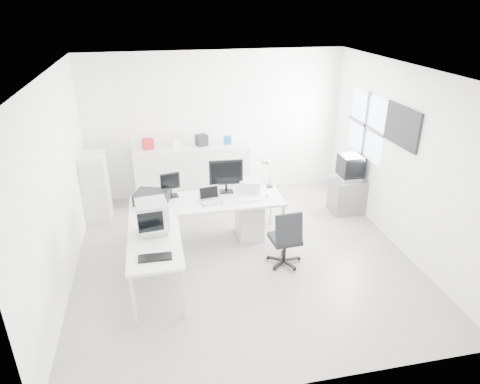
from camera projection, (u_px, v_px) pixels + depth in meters
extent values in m
cube|color=beige|center=(243.00, 255.00, 6.66)|extent=(5.00, 5.00, 0.01)
cube|color=white|center=(243.00, 71.00, 5.49)|extent=(5.00, 5.00, 0.01)
cube|color=white|center=(216.00, 125.00, 8.30)|extent=(5.00, 0.02, 2.80)
cube|color=white|center=(57.00, 187.00, 5.61)|extent=(0.02, 5.00, 2.80)
cube|color=white|center=(402.00, 160.00, 6.54)|extent=(0.02, 5.00, 2.80)
cube|color=white|center=(249.00, 220.00, 7.10)|extent=(0.40, 0.50, 0.60)
cube|color=black|center=(152.00, 197.00, 6.63)|extent=(0.60, 0.53, 0.18)
cube|color=white|center=(250.00, 200.00, 6.72)|extent=(0.41, 0.16, 0.02)
sphere|color=white|center=(267.00, 196.00, 6.81)|extent=(0.06, 0.06, 0.06)
cube|color=silver|center=(250.00, 185.00, 7.03)|extent=(0.41, 0.38, 0.19)
cube|color=black|center=(155.00, 257.00, 5.24)|extent=(0.42, 0.17, 0.03)
cube|color=slate|center=(347.00, 195.00, 7.91)|extent=(0.59, 0.48, 0.64)
cube|color=white|center=(193.00, 173.00, 8.33)|extent=(2.19, 0.55, 1.09)
cube|color=#B3191F|center=(148.00, 144.00, 7.91)|extent=(0.22, 0.20, 0.19)
cube|color=white|center=(175.00, 144.00, 8.02)|extent=(0.16, 0.15, 0.14)
cube|color=black|center=(202.00, 140.00, 8.10)|extent=(0.25, 0.24, 0.21)
cube|color=#1755A3|center=(228.00, 140.00, 8.20)|extent=(0.17, 0.16, 0.15)
cylinder|color=white|center=(131.00, 143.00, 7.89)|extent=(0.07, 0.07, 0.22)
cube|color=white|center=(96.00, 187.00, 7.54)|extent=(0.43, 0.51, 1.23)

